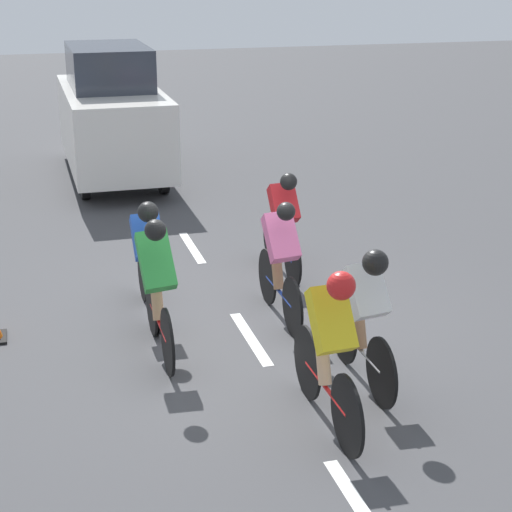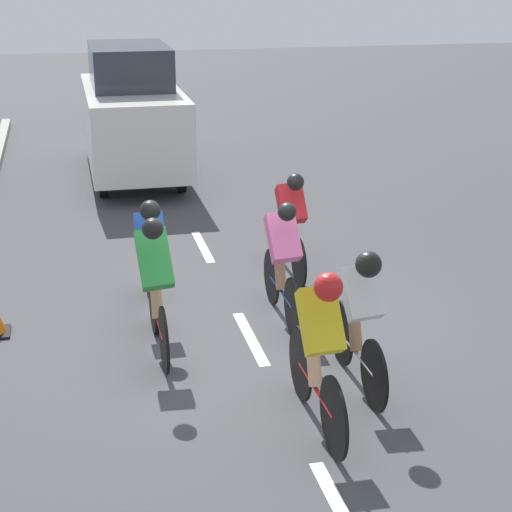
% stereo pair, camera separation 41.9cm
% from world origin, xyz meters
% --- Properties ---
extents(ground_plane, '(60.00, 60.00, 0.00)m').
position_xyz_m(ground_plane, '(0.00, 0.00, 0.00)').
color(ground_plane, '#424244').
extents(lane_stripe_mid, '(0.12, 1.40, 0.01)m').
position_xyz_m(lane_stripe_mid, '(0.00, 0.20, 0.00)').
color(lane_stripe_mid, white).
rests_on(lane_stripe_mid, ground).
extents(lane_stripe_far, '(0.12, 1.40, 0.01)m').
position_xyz_m(lane_stripe_far, '(0.00, -3.00, 0.00)').
color(lane_stripe_far, white).
rests_on(lane_stripe_far, ground).
extents(cyclist_green, '(0.37, 1.69, 1.56)m').
position_xyz_m(cyclist_green, '(1.02, 0.35, 0.81)').
color(cyclist_green, black).
rests_on(cyclist_green, ground).
extents(cyclist_white, '(0.37, 1.62, 1.48)m').
position_xyz_m(cyclist_white, '(-0.76, 1.55, 0.79)').
color(cyclist_white, black).
rests_on(cyclist_white, ground).
extents(cyclist_blue, '(0.34, 1.65, 1.46)m').
position_xyz_m(cyclist_blue, '(0.96, -0.65, 0.77)').
color(cyclist_blue, black).
rests_on(cyclist_blue, ground).
extents(cyclist_yellow, '(0.34, 1.73, 1.56)m').
position_xyz_m(cyclist_yellow, '(-0.16, 2.19, 0.82)').
color(cyclist_yellow, black).
rests_on(cyclist_yellow, ground).
extents(cyclist_red, '(0.34, 1.61, 1.43)m').
position_xyz_m(cyclist_red, '(-0.92, -1.58, 0.75)').
color(cyclist_red, black).
rests_on(cyclist_red, ground).
extents(cyclist_pink, '(0.35, 1.65, 1.48)m').
position_xyz_m(cyclist_pink, '(-0.45, -0.17, 0.76)').
color(cyclist_pink, black).
rests_on(cyclist_pink, ground).
extents(support_car, '(1.70, 4.34, 2.41)m').
position_xyz_m(support_car, '(0.56, -7.45, 1.19)').
color(support_car, black).
rests_on(support_car, ground).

